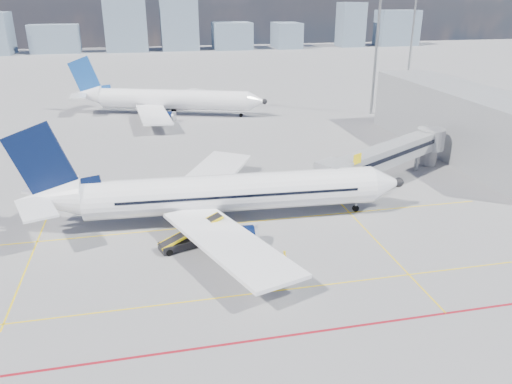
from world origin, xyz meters
The scene contains 13 objects.
ground centered at (0.00, 0.00, 0.00)m, with size 420.00×420.00×0.00m, color gray.
apron_markings centered at (-0.58, -3.91, 0.01)m, with size 90.00×35.12×0.01m.
jet_bridge centered at (23.51, 16.91, 3.74)m, with size 23.55×15.78×6.30m.
terminal_block centered at (39.95, 26.00, 5.00)m, with size 10.00×42.00×10.00m.
floodlight_mast_ne centered at (38.00, 55.00, 13.59)m, with size 3.20×0.61×25.45m.
floodlight_mast_far centered at (65.00, 90.00, 13.59)m, with size 3.20×0.61×25.45m.
distant_skyline centered at (-29.27, 190.00, 11.68)m, with size 252.27×15.69×31.26m.
main_aircraft centered at (-1.25, 9.03, 3.22)m, with size 42.61×37.10×12.42m.
second_aircraft centered at (-4.11, 63.06, 3.22)m, with size 40.08×34.09×12.08m.
baggage_tug centered at (1.88, -2.23, 0.63)m, with size 2.06×1.47×1.31m.
cargo_dolly centered at (0.82, -1.78, 0.95)m, with size 3.42×2.12×1.74m.
belt_loader centered at (-5.32, 3.50, 0.71)m, with size 6.82×3.52×2.76m.
ramp_worker centered at (3.47, -1.99, 0.77)m, with size 0.56×0.37×1.54m, color yellow.
Camera 1 is at (-7.82, -41.15, 23.62)m, focal length 35.00 mm.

